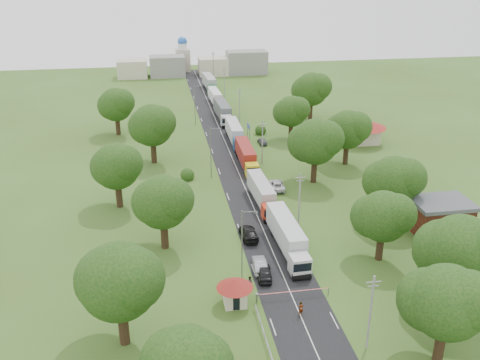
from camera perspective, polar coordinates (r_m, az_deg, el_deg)
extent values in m
plane|color=#3A521B|center=(88.31, 1.58, -3.22)|extent=(260.00, 260.00, 0.00)
cube|color=black|center=(106.37, -0.44, 1.43)|extent=(8.00, 200.00, 0.04)
cylinder|color=slate|center=(66.08, 1.81, -12.47)|extent=(0.20, 0.20, 1.10)
cube|color=slate|center=(65.79, 1.81, -12.11)|extent=(0.35, 0.35, 0.25)
cylinder|color=red|center=(66.71, 5.69, -11.74)|extent=(9.00, 0.12, 0.12)
cylinder|color=slate|center=(68.16, 9.41, -11.64)|extent=(0.10, 0.10, 1.00)
cube|color=beige|center=(65.32, -0.56, -12.23)|extent=(2.60, 2.60, 2.40)
cone|color=maroon|center=(64.36, -0.57, -10.99)|extent=(4.40, 4.40, 1.10)
cube|color=black|center=(65.38, 0.60, -11.98)|extent=(0.02, 1.20, 0.90)
cube|color=black|center=(64.38, -0.38, -13.03)|extent=(0.80, 0.02, 1.90)
cylinder|color=slate|center=(119.35, 1.00, 4.85)|extent=(0.12, 0.12, 4.00)
cylinder|color=slate|center=(121.60, 0.80, 5.19)|extent=(0.12, 0.12, 4.00)
cube|color=#162899|center=(120.00, 0.91, 5.75)|extent=(0.06, 3.00, 1.00)
cube|color=silver|center=(120.00, 0.91, 5.75)|extent=(0.07, 3.10, 0.06)
cylinder|color=gray|center=(58.64, 13.73, -13.62)|extent=(0.24, 0.24, 9.00)
cube|color=gray|center=(56.51, 14.09, -10.51)|extent=(1.60, 0.10, 0.10)
cube|color=gray|center=(56.78, 14.04, -10.93)|extent=(1.20, 0.10, 0.10)
cylinder|color=gray|center=(81.40, 6.34, -2.21)|extent=(0.24, 0.24, 9.00)
cube|color=gray|center=(79.89, 6.46, 0.26)|extent=(1.60, 0.10, 0.10)
cube|color=gray|center=(80.08, 6.44, -0.07)|extent=(1.20, 0.10, 0.10)
cylinder|color=gray|center=(106.69, 2.40, 4.05)|extent=(0.24, 0.24, 9.00)
cube|color=gray|center=(105.54, 2.43, 6.00)|extent=(1.60, 0.10, 0.10)
cube|color=gray|center=(105.68, 2.43, 5.74)|extent=(1.20, 0.10, 0.10)
cylinder|color=gray|center=(133.07, -0.04, 7.86)|extent=(0.24, 0.24, 9.00)
cube|color=gray|center=(132.15, -0.04, 9.45)|extent=(1.60, 0.10, 0.10)
cube|color=gray|center=(132.26, -0.04, 9.24)|extent=(1.20, 0.10, 0.10)
cylinder|color=gray|center=(160.00, -1.68, 10.39)|extent=(0.24, 0.24, 9.00)
cube|color=gray|center=(159.23, -1.70, 11.73)|extent=(1.60, 0.10, 0.10)
cube|color=gray|center=(159.33, -1.70, 11.55)|extent=(1.20, 0.10, 0.10)
cylinder|color=gray|center=(187.24, -2.87, 12.19)|extent=(0.24, 0.24, 9.00)
cube|color=gray|center=(186.59, -2.89, 13.34)|extent=(1.60, 0.10, 0.10)
cube|color=gray|center=(186.67, -2.89, 13.19)|extent=(1.20, 0.10, 0.10)
cylinder|color=slate|center=(67.69, 0.20, -7.06)|extent=(0.16, 0.16, 10.00)
cube|color=slate|center=(65.62, 0.99, -3.43)|extent=(1.80, 0.10, 0.10)
cube|color=slate|center=(65.82, 1.67, -3.50)|extent=(0.50, 0.22, 0.15)
cylinder|color=slate|center=(99.31, -3.14, 2.90)|extent=(0.16, 0.16, 10.00)
cube|color=slate|center=(97.91, -2.67, 5.51)|extent=(1.80, 0.10, 0.10)
cube|color=slate|center=(98.05, -2.20, 5.45)|extent=(0.50, 0.22, 0.15)
cylinder|color=slate|center=(132.64, -4.85, 7.95)|extent=(0.16, 0.16, 10.00)
cube|color=slate|center=(131.59, -4.52, 9.95)|extent=(1.80, 0.10, 0.10)
cube|color=slate|center=(131.69, -4.17, 9.91)|extent=(0.50, 0.22, 0.15)
cylinder|color=#382616|center=(60.59, 20.54, -16.06)|extent=(1.08, 1.08, 4.20)
sphere|color=#12350E|center=(57.65, 21.24, -12.05)|extent=(7.70, 7.70, 7.70)
sphere|color=#12350E|center=(57.12, 23.12, -11.72)|extent=(6.05, 6.05, 6.05)
sphere|color=#12350E|center=(58.40, 19.55, -11.94)|extent=(6.60, 6.60, 6.60)
cylinder|color=#382616|center=(68.73, 21.80, -11.05)|extent=(1.12, 1.12, 4.55)
sphere|color=#12350E|center=(65.96, 22.50, -6.99)|extent=(8.40, 8.40, 8.40)
sphere|color=#12350E|center=(65.45, 24.27, -6.64)|extent=(6.60, 6.60, 6.60)
sphere|color=#12350E|center=(66.75, 20.89, -6.96)|extent=(7.20, 7.20, 7.20)
cylinder|color=#382616|center=(76.12, 14.69, -6.92)|extent=(1.04, 1.04, 3.85)
sphere|color=#12350E|center=(73.98, 15.04, -3.77)|extent=(7.00, 7.00, 7.00)
sphere|color=#12350E|center=(73.36, 16.30, -3.50)|extent=(5.50, 5.50, 5.50)
sphere|color=#12350E|center=(74.83, 13.92, -3.76)|extent=(6.00, 6.00, 6.00)
cylinder|color=#382616|center=(86.41, 15.78, -3.20)|extent=(1.08, 1.08, 4.20)
sphere|color=#12350E|center=(84.38, 16.14, -0.07)|extent=(7.70, 7.70, 7.70)
sphere|color=#12350E|center=(83.75, 17.36, 0.22)|extent=(6.05, 6.05, 6.05)
sphere|color=#12350E|center=(85.28, 15.05, -0.10)|extent=(6.60, 6.60, 6.60)
cylinder|color=#382616|center=(99.26, 7.90, 1.01)|extent=(1.12, 1.12, 4.55)
sphere|color=#12350E|center=(97.35, 8.07, 4.06)|extent=(8.40, 8.40, 8.40)
sphere|color=#12350E|center=(96.44, 9.16, 4.38)|extent=(6.60, 6.60, 6.60)
sphere|color=#12350E|center=(98.56, 7.13, 3.98)|extent=(7.20, 7.20, 7.20)
cylinder|color=#382616|center=(109.20, 11.22, 2.73)|extent=(1.08, 1.08, 4.20)
sphere|color=#12350E|center=(107.60, 11.42, 5.30)|extent=(7.70, 7.70, 7.70)
sphere|color=#12350E|center=(106.87, 12.35, 5.56)|extent=(6.05, 6.05, 6.05)
sphere|color=#12350E|center=(108.61, 10.61, 5.22)|extent=(6.60, 6.60, 6.60)
cylinder|color=#382616|center=(122.54, 5.43, 5.19)|extent=(1.04, 1.04, 3.85)
sphere|color=#12350E|center=(121.22, 5.52, 7.30)|extent=(7.00, 7.00, 7.00)
sphere|color=#12350E|center=(120.41, 6.23, 7.53)|extent=(5.50, 5.50, 5.50)
sphere|color=#12350E|center=(122.28, 4.90, 7.21)|extent=(6.00, 6.00, 6.00)
cylinder|color=#382616|center=(138.67, 7.52, 7.33)|extent=(1.12, 1.12, 4.55)
sphere|color=#12350E|center=(137.31, 7.64, 9.57)|extent=(8.40, 8.40, 8.40)
sphere|color=#12350E|center=(136.44, 8.42, 9.83)|extent=(6.60, 6.60, 6.60)
sphere|color=#12350E|center=(138.51, 6.97, 9.46)|extent=(7.20, 7.20, 7.20)
cylinder|color=#382616|center=(60.34, -12.33, -14.94)|extent=(1.12, 1.12, 4.55)
sphere|color=#12350E|center=(57.16, -12.80, -10.49)|extent=(8.40, 8.40, 8.40)
sphere|color=#12350E|center=(55.56, -11.37, -10.31)|extent=(6.60, 6.60, 6.60)
sphere|color=#12350E|center=(58.85, -13.86, -10.24)|extent=(7.20, 7.20, 7.20)
cylinder|color=#382616|center=(77.13, -8.06, -5.79)|extent=(1.08, 1.08, 4.20)
sphere|color=#12350E|center=(74.84, -8.27, -2.34)|extent=(7.70, 7.70, 7.70)
sphere|color=#12350E|center=(73.51, -7.21, -2.05)|extent=(6.05, 6.05, 6.05)
sphere|color=#12350E|center=(76.32, -9.10, -2.33)|extent=(6.60, 6.60, 6.60)
cylinder|color=#382616|center=(90.87, -12.78, -1.58)|extent=(1.08, 1.08, 4.20)
sphere|color=#12350E|center=(88.93, -13.06, 1.43)|extent=(7.70, 7.70, 7.70)
sphere|color=#12350E|center=(87.52, -12.25, 1.74)|extent=(6.05, 6.05, 6.05)
sphere|color=#12350E|center=(90.50, -13.68, 1.38)|extent=(6.60, 6.60, 6.60)
cylinder|color=#382616|center=(109.16, -9.19, 2.97)|extent=(1.12, 1.12, 4.55)
sphere|color=#12350E|center=(107.44, -9.38, 5.77)|extent=(8.40, 8.40, 8.40)
sphere|color=#12350E|center=(106.03, -8.59, 6.10)|extent=(6.60, 6.60, 6.60)
sphere|color=#12350E|center=(109.06, -10.00, 5.65)|extent=(7.20, 7.20, 7.20)
cylinder|color=#382616|center=(128.54, -12.90, 5.63)|extent=(1.08, 1.08, 4.20)
sphere|color=#12350E|center=(127.18, -13.10, 7.84)|extent=(7.70, 7.70, 7.70)
sphere|color=#12350E|center=(125.83, -12.52, 8.12)|extent=(6.05, 6.05, 6.05)
sphere|color=#12350E|center=(128.73, -13.54, 7.72)|extent=(6.60, 6.60, 6.60)
cube|color=maroon|center=(85.84, 20.52, -3.87)|extent=(8.00, 6.00, 4.60)
cube|color=#47494F|center=(84.77, 20.76, -2.29)|extent=(8.60, 6.60, 0.60)
cube|color=beige|center=(122.63, 12.84, 4.76)|extent=(7.00, 5.00, 4.00)
cone|color=maroon|center=(121.80, 12.96, 6.06)|extent=(10.08, 10.08, 1.80)
cube|color=gray|center=(191.26, -7.76, 11.93)|extent=(12.00, 8.00, 7.00)
cube|color=beige|center=(192.46, -2.89, 12.02)|extent=(10.00, 8.00, 6.00)
cube|color=gray|center=(193.97, 0.72, 12.43)|extent=(14.00, 8.00, 8.00)
cube|color=beige|center=(191.40, -11.41, 11.55)|extent=(10.00, 8.00, 6.00)
cube|color=beige|center=(199.29, -6.09, 12.59)|extent=(5.00, 5.00, 8.00)
cylinder|color=silver|center=(198.48, -6.15, 14.01)|extent=(3.20, 3.20, 2.00)
sphere|color=#2659B2|center=(198.25, -6.17, 14.47)|extent=(3.40, 3.40, 3.40)
cube|color=silver|center=(70.68, 6.39, -8.99)|extent=(2.63, 2.63, 2.65)
cube|color=black|center=(69.44, 6.69, -9.27)|extent=(2.44, 0.11, 1.17)
cube|color=slate|center=(70.25, 6.62, -10.23)|extent=(2.34, 0.33, 0.37)
cube|color=slate|center=(77.26, 4.91, -6.69)|extent=(2.86, 12.26, 0.32)
cube|color=silver|center=(76.61, 4.90, -5.33)|extent=(3.09, 12.58, 3.18)
cylinder|color=black|center=(70.49, 6.56, -10.15)|extent=(2.49, 1.06, 1.06)
cylinder|color=black|center=(72.04, 6.15, -9.35)|extent=(2.49, 1.06, 1.06)
cylinder|color=black|center=(80.53, 4.27, -5.58)|extent=(2.49, 1.06, 1.06)
cylinder|color=black|center=(81.89, 4.02, -5.06)|extent=(2.49, 1.06, 1.06)
cube|color=red|center=(84.39, 3.18, -3.42)|extent=(2.39, 2.39, 2.39)
cube|color=black|center=(83.23, 3.35, -3.56)|extent=(2.20, 0.11, 1.05)
cube|color=slate|center=(83.86, 3.32, -4.34)|extent=(2.12, 0.34, 0.34)
cube|color=slate|center=(90.64, 2.27, -2.02)|extent=(2.66, 11.10, 0.29)
cube|color=#B4B4B4|center=(90.19, 2.25, -0.95)|extent=(2.87, 11.39, 2.87)
cylinder|color=black|center=(84.09, 3.29, -4.29)|extent=(2.25, 0.96, 0.96)
cylinder|color=black|center=(85.59, 3.04, -3.78)|extent=(2.25, 0.96, 0.96)
cylinder|color=black|center=(93.73, 1.86, -1.31)|extent=(2.25, 0.96, 0.96)
cylinder|color=black|center=(95.01, 1.69, -0.96)|extent=(2.25, 0.96, 0.96)
cube|color=yellow|center=(100.51, 1.28, 1.07)|extent=(2.42, 2.42, 2.49)
cube|color=black|center=(99.28, 1.41, 1.00)|extent=(2.29, 0.04, 1.10)
cube|color=slate|center=(99.84, 1.40, 0.30)|extent=(2.20, 0.27, 0.35)
cube|color=slate|center=(107.21, 0.60, 2.03)|extent=(2.42, 11.49, 0.30)
cube|color=maroon|center=(106.86, 0.57, 2.99)|extent=(2.62, 11.79, 2.99)
cylinder|color=black|center=(100.09, 1.37, 0.32)|extent=(2.34, 1.00, 1.00)
cylinder|color=black|center=(101.72, 1.18, 0.70)|extent=(2.34, 1.00, 1.00)
cylinder|color=black|center=(110.52, 0.29, 2.54)|extent=(2.34, 1.00, 1.00)
cylinder|color=black|center=(111.90, 0.16, 2.80)|extent=(2.34, 1.00, 1.00)
cube|color=navy|center=(114.54, -0.09, 3.84)|extent=(2.42, 2.42, 2.50)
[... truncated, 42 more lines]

